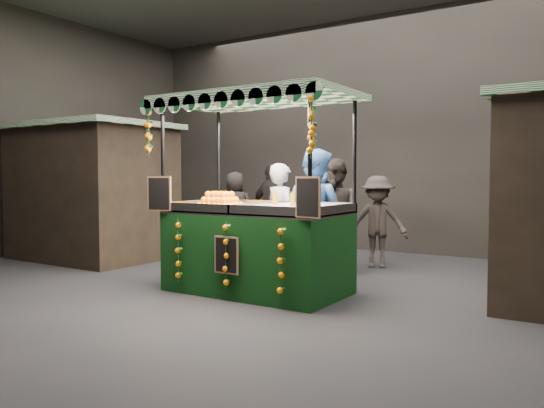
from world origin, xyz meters
The scene contains 12 objects.
ground centered at (0.00, 0.00, 0.00)m, with size 12.00×12.00×0.00m, color black.
market_hall centered at (0.00, 0.00, 3.38)m, with size 12.10×10.10×5.05m.
neighbour_stall_left centered at (-4.40, 1.00, 1.31)m, with size 3.00×2.20×2.60m.
juice_stall centered at (0.07, 0.14, 0.84)m, with size 2.78×1.64×2.70m.
vendor_grey centered at (-0.20, 1.22, 0.90)m, with size 0.78×0.67×1.80m.
vendor_blue centered at (0.42, 1.18, 1.00)m, with size 1.14×0.99×2.00m.
shopper_0 centered at (0.16, 2.35, 0.83)m, with size 0.73×0.64×1.67m.
shopper_1 centered at (0.38, 1.91, 0.94)m, with size 1.11×1.00×1.89m.
shopper_2 centered at (-1.77, 3.40, 0.93)m, with size 1.15×0.61×1.86m.
shopper_3 centered at (0.68, 2.99, 0.80)m, with size 1.19×0.96×1.61m.
shopper_4 centered at (-3.18, 3.99, 0.85)m, with size 0.98×0.96×1.70m.
shopper_5 centered at (2.85, 3.55, 0.93)m, with size 1.38×1.76×1.86m.
Camera 1 is at (4.24, -5.94, 1.61)m, focal length 35.74 mm.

